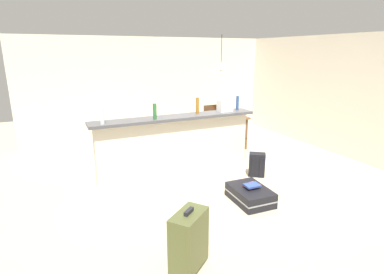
{
  "coord_description": "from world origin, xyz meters",
  "views": [
    {
      "loc": [
        -2.54,
        -4.56,
        2.16
      ],
      "look_at": [
        -0.24,
        0.36,
        0.64
      ],
      "focal_mm": 28.8,
      "sensor_mm": 36.0,
      "label": 1
    }
  ],
  "objects_px": {
    "backpack_black": "(257,165)",
    "dining_chair_far_side": "(209,121)",
    "dining_table": "(220,120)",
    "dining_chair_near_partition": "(232,132)",
    "grocery_bag": "(225,106)",
    "pendant_lamp": "(221,66)",
    "suitcase_upright_olive": "(189,240)",
    "book_stack": "(252,185)",
    "bottle_clear": "(102,115)",
    "suitcase_flat_black": "(250,195)",
    "bottle_green": "(155,112)",
    "bottle_blue": "(237,103)",
    "bottle_amber": "(197,106)"
  },
  "relations": [
    {
      "from": "suitcase_upright_olive",
      "to": "backpack_black",
      "type": "bearing_deg",
      "value": 39.23
    },
    {
      "from": "grocery_bag",
      "to": "backpack_black",
      "type": "height_order",
      "value": "grocery_bag"
    },
    {
      "from": "backpack_black",
      "to": "book_stack",
      "type": "distance_m",
      "value": 1.01
    },
    {
      "from": "dining_table",
      "to": "dining_chair_near_partition",
      "type": "bearing_deg",
      "value": -94.63
    },
    {
      "from": "dining_table",
      "to": "bottle_clear",
      "type": "bearing_deg",
      "value": -157.94
    },
    {
      "from": "bottle_clear",
      "to": "dining_table",
      "type": "height_order",
      "value": "bottle_clear"
    },
    {
      "from": "bottle_amber",
      "to": "book_stack",
      "type": "bearing_deg",
      "value": -83.17
    },
    {
      "from": "bottle_blue",
      "to": "suitcase_upright_olive",
      "type": "xyz_separation_m",
      "value": [
        -2.15,
        -2.47,
        -0.87
      ]
    },
    {
      "from": "dining_chair_near_partition",
      "to": "pendant_lamp",
      "type": "height_order",
      "value": "pendant_lamp"
    },
    {
      "from": "bottle_blue",
      "to": "suitcase_flat_black",
      "type": "distance_m",
      "value": 2.01
    },
    {
      "from": "dining_chair_far_side",
      "to": "bottle_green",
      "type": "bearing_deg",
      "value": -138.93
    },
    {
      "from": "dining_chair_near_partition",
      "to": "suitcase_upright_olive",
      "type": "relative_size",
      "value": 1.39
    },
    {
      "from": "bottle_green",
      "to": "suitcase_upright_olive",
      "type": "bearing_deg",
      "value": -100.72
    },
    {
      "from": "bottle_amber",
      "to": "suitcase_upright_olive",
      "type": "relative_size",
      "value": 0.44
    },
    {
      "from": "bottle_green",
      "to": "backpack_black",
      "type": "xyz_separation_m",
      "value": [
        1.68,
        -0.59,
        -1.0
      ]
    },
    {
      "from": "grocery_bag",
      "to": "bottle_amber",
      "type": "bearing_deg",
      "value": 179.0
    },
    {
      "from": "bottle_amber",
      "to": "backpack_black",
      "type": "distance_m",
      "value": 1.5
    },
    {
      "from": "pendant_lamp",
      "to": "book_stack",
      "type": "xyz_separation_m",
      "value": [
        -0.93,
        -2.57,
        -1.6
      ]
    },
    {
      "from": "bottle_clear",
      "to": "bottle_amber",
      "type": "xyz_separation_m",
      "value": [
        1.69,
        0.12,
        0.01
      ]
    },
    {
      "from": "bottle_amber",
      "to": "grocery_bag",
      "type": "bearing_deg",
      "value": -1.0
    },
    {
      "from": "bottle_blue",
      "to": "book_stack",
      "type": "bearing_deg",
      "value": -114.53
    },
    {
      "from": "grocery_bag",
      "to": "pendant_lamp",
      "type": "bearing_deg",
      "value": 63.93
    },
    {
      "from": "bottle_blue",
      "to": "dining_chair_far_side",
      "type": "height_order",
      "value": "bottle_blue"
    },
    {
      "from": "bottle_blue",
      "to": "suitcase_flat_black",
      "type": "xyz_separation_m",
      "value": [
        -0.72,
        -1.52,
        -1.09
      ]
    },
    {
      "from": "pendant_lamp",
      "to": "suitcase_flat_black",
      "type": "xyz_separation_m",
      "value": [
        -0.96,
        -2.58,
        -1.74
      ]
    },
    {
      "from": "bottle_clear",
      "to": "dining_chair_far_side",
      "type": "relative_size",
      "value": 0.3
    },
    {
      "from": "suitcase_flat_black",
      "to": "book_stack",
      "type": "bearing_deg",
      "value": 19.44
    },
    {
      "from": "dining_table",
      "to": "dining_chair_near_partition",
      "type": "height_order",
      "value": "dining_chair_near_partition"
    },
    {
      "from": "dining_chair_near_partition",
      "to": "dining_chair_far_side",
      "type": "xyz_separation_m",
      "value": [
        0.07,
        1.13,
        0.0
      ]
    },
    {
      "from": "pendant_lamp",
      "to": "backpack_black",
      "type": "relative_size",
      "value": 1.83
    },
    {
      "from": "dining_table",
      "to": "book_stack",
      "type": "height_order",
      "value": "dining_table"
    },
    {
      "from": "bottle_clear",
      "to": "grocery_bag",
      "type": "bearing_deg",
      "value": 2.74
    },
    {
      "from": "dining_chair_near_partition",
      "to": "bottle_clear",
      "type": "bearing_deg",
      "value": -168.71
    },
    {
      "from": "book_stack",
      "to": "suitcase_flat_black",
      "type": "bearing_deg",
      "value": -160.56
    },
    {
      "from": "bottle_amber",
      "to": "bottle_blue",
      "type": "height_order",
      "value": "bottle_amber"
    },
    {
      "from": "backpack_black",
      "to": "bottle_green",
      "type": "bearing_deg",
      "value": 160.66
    },
    {
      "from": "dining_table",
      "to": "book_stack",
      "type": "xyz_separation_m",
      "value": [
        -0.88,
        -2.47,
        -0.4
      ]
    },
    {
      "from": "bottle_green",
      "to": "bottle_blue",
      "type": "distance_m",
      "value": 1.72
    },
    {
      "from": "grocery_bag",
      "to": "dining_table",
      "type": "distance_m",
      "value": 1.24
    },
    {
      "from": "bottle_blue",
      "to": "dining_chair_near_partition",
      "type": "distance_m",
      "value": 0.8
    },
    {
      "from": "bottle_blue",
      "to": "suitcase_upright_olive",
      "type": "height_order",
      "value": "bottle_blue"
    },
    {
      "from": "bottle_green",
      "to": "book_stack",
      "type": "height_order",
      "value": "bottle_green"
    },
    {
      "from": "dining_table",
      "to": "dining_chair_far_side",
      "type": "xyz_separation_m",
      "value": [
        0.02,
        0.55,
        -0.13
      ]
    },
    {
      "from": "dining_table",
      "to": "suitcase_upright_olive",
      "type": "bearing_deg",
      "value": -124.23
    },
    {
      "from": "suitcase_upright_olive",
      "to": "book_stack",
      "type": "relative_size",
      "value": 2.48
    },
    {
      "from": "backpack_black",
      "to": "dining_chair_far_side",
      "type": "bearing_deg",
      "value": 83.9
    },
    {
      "from": "bottle_green",
      "to": "grocery_bag",
      "type": "xyz_separation_m",
      "value": [
        1.41,
        0.12,
        -0.02
      ]
    },
    {
      "from": "backpack_black",
      "to": "suitcase_upright_olive",
      "type": "relative_size",
      "value": 0.63
    },
    {
      "from": "bottle_clear",
      "to": "suitcase_upright_olive",
      "type": "distance_m",
      "value": 2.52
    },
    {
      "from": "bottle_green",
      "to": "bottle_blue",
      "type": "relative_size",
      "value": 0.99
    }
  ]
}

